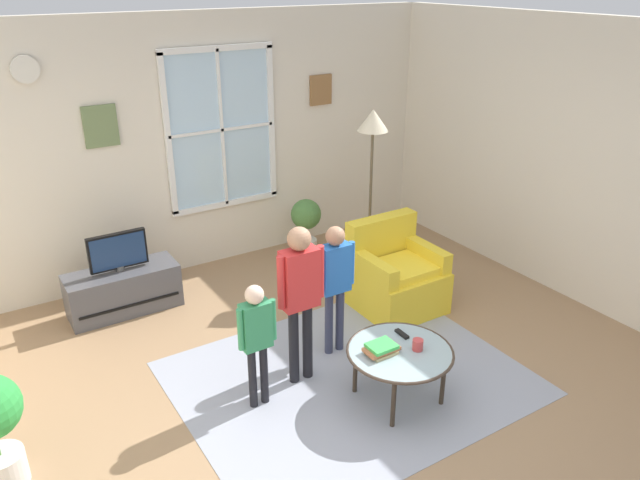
{
  "coord_description": "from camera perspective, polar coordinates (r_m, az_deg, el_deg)",
  "views": [
    {
      "loc": [
        -2.27,
        -3.21,
        3.08
      ],
      "look_at": [
        0.22,
        0.75,
        1.01
      ],
      "focal_mm": 34.63,
      "sensor_mm": 36.0,
      "label": 1
    }
  ],
  "objects": [
    {
      "name": "area_rug",
      "position": [
        5.19,
        2.75,
        -12.62
      ],
      "size": [
        2.69,
        2.18,
        0.01
      ],
      "primitive_type": "cube",
      "color": "#999EAD",
      "rests_on": "ground_plane"
    },
    {
      "name": "armchair",
      "position": [
        6.06,
        7.0,
        -3.41
      ],
      "size": [
        0.76,
        0.74,
        0.87
      ],
      "color": "yellow",
      "rests_on": "ground_plane"
    },
    {
      "name": "remote_near_cup",
      "position": [
        4.95,
        7.58,
        -8.59
      ],
      "size": [
        0.04,
        0.14,
        0.02
      ],
      "primitive_type": "cube",
      "rotation": [
        0.0,
        0.0,
        -0.02
      ],
      "color": "black",
      "rests_on": "coffee_table"
    },
    {
      "name": "tv_stand",
      "position": [
        6.3,
        -17.71,
        -4.46
      ],
      "size": [
        1.05,
        0.43,
        0.44
      ],
      "color": "#4C4C51",
      "rests_on": "ground_plane"
    },
    {
      "name": "person_blue_shirt",
      "position": [
        5.14,
        1.39,
        -3.31
      ],
      "size": [
        0.36,
        0.16,
        1.18
      ],
      "color": "#333851",
      "rests_on": "ground_plane"
    },
    {
      "name": "cup",
      "position": [
        4.78,
        9.02,
        -9.54
      ],
      "size": [
        0.08,
        0.08,
        0.09
      ],
      "primitive_type": "cylinder",
      "color": "#BF3F3F",
      "rests_on": "coffee_table"
    },
    {
      "name": "back_wall",
      "position": [
        6.75,
        -11.47,
        8.59
      ],
      "size": [
        5.66,
        0.17,
        2.71
      ],
      "color": "beige",
      "rests_on": "ground_plane"
    },
    {
      "name": "television",
      "position": [
        6.12,
        -18.18,
        -1.0
      ],
      "size": [
        0.55,
        0.08,
        0.38
      ],
      "color": "#4C4C4C",
      "rests_on": "tv_stand"
    },
    {
      "name": "coffee_table",
      "position": [
        4.78,
        7.39,
        -10.34
      ],
      "size": [
        0.82,
        0.82,
        0.44
      ],
      "color": "#99B2B7",
      "rests_on": "ground_plane"
    },
    {
      "name": "potted_plant_by_window",
      "position": [
        7.1,
        -1.3,
        1.74
      ],
      "size": [
        0.35,
        0.35,
        0.68
      ],
      "color": "silver",
      "rests_on": "ground_plane"
    },
    {
      "name": "floor_lamp",
      "position": [
        6.39,
        4.87,
        9.41
      ],
      "size": [
        0.32,
        0.32,
        1.79
      ],
      "color": "black",
      "rests_on": "ground_plane"
    },
    {
      "name": "side_wall_right",
      "position": [
        6.32,
        25.01,
        5.71
      ],
      "size": [
        0.12,
        5.69,
        2.71
      ],
      "color": "beige",
      "rests_on": "ground_plane"
    },
    {
      "name": "book_stack",
      "position": [
        4.71,
        5.71,
        -9.96
      ],
      "size": [
        0.26,
        0.17,
        0.08
      ],
      "color": "tan",
      "rests_on": "coffee_table"
    },
    {
      "name": "person_green_shirt",
      "position": [
        4.58,
        -5.91,
        -8.49
      ],
      "size": [
        0.31,
        0.14,
        1.03
      ],
      "color": "black",
      "rests_on": "ground_plane"
    },
    {
      "name": "ground_plane",
      "position": [
        5.0,
        2.48,
        -14.38
      ],
      "size": [
        6.26,
        6.29,
        0.02
      ],
      "primitive_type": "cube",
      "color": "#9E7A56"
    },
    {
      "name": "person_red_shirt",
      "position": [
        4.74,
        -1.86,
        -4.43
      ],
      "size": [
        0.4,
        0.18,
        1.34
      ],
      "color": "black",
      "rests_on": "ground_plane"
    },
    {
      "name": "remote_near_books",
      "position": [
        4.79,
        5.9,
        -9.73
      ],
      "size": [
        0.11,
        0.14,
        0.02
      ],
      "primitive_type": "cube",
      "rotation": [
        0.0,
        0.0,
        0.6
      ],
      "color": "black",
      "rests_on": "coffee_table"
    }
  ]
}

